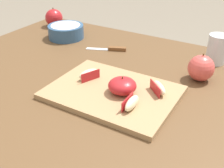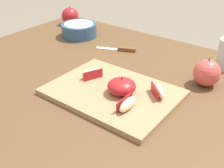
{
  "view_description": "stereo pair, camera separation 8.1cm",
  "coord_description": "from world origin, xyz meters",
  "px_view_note": "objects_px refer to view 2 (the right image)",
  "views": [
    {
      "loc": [
        0.36,
        -0.62,
        1.19
      ],
      "look_at": [
        -0.0,
        -0.02,
        0.78
      ],
      "focal_mm": 44.99,
      "sensor_mm": 36.0,
      "label": 1
    },
    {
      "loc": [
        0.42,
        -0.58,
        1.19
      ],
      "look_at": [
        -0.0,
        -0.02,
        0.78
      ],
      "focal_mm": 44.99,
      "sensor_mm": 36.0,
      "label": 2
    }
  ],
  "objects_px": {
    "apple_half_skin_up": "(122,86)",
    "apple_wedge_front": "(127,104)",
    "apple_wedge_middle": "(159,91)",
    "ceramic_fruit_bowl": "(79,30)",
    "whole_apple_crimson": "(70,16)",
    "whole_apple_pink_lady": "(207,73)",
    "paring_knife": "(123,49)",
    "cutting_board": "(112,92)",
    "apple_wedge_left": "(92,73)"
  },
  "relations": [
    {
      "from": "apple_half_skin_up",
      "to": "apple_wedge_front",
      "type": "distance_m",
      "value": 0.08
    },
    {
      "from": "apple_half_skin_up",
      "to": "paring_knife",
      "type": "height_order",
      "value": "apple_half_skin_up"
    },
    {
      "from": "cutting_board",
      "to": "whole_apple_crimson",
      "type": "bearing_deg",
      "value": 144.63
    },
    {
      "from": "cutting_board",
      "to": "whole_apple_pink_lady",
      "type": "relative_size",
      "value": 4.02
    },
    {
      "from": "cutting_board",
      "to": "apple_wedge_middle",
      "type": "relative_size",
      "value": 5.52
    },
    {
      "from": "cutting_board",
      "to": "paring_knife",
      "type": "distance_m",
      "value": 0.33
    },
    {
      "from": "apple_wedge_middle",
      "to": "whole_apple_crimson",
      "type": "xyz_separation_m",
      "value": [
        -0.68,
        0.34,
        0.01
      ]
    },
    {
      "from": "apple_wedge_middle",
      "to": "whole_apple_pink_lady",
      "type": "bearing_deg",
      "value": 65.69
    },
    {
      "from": "apple_half_skin_up",
      "to": "apple_wedge_front",
      "type": "height_order",
      "value": "apple_half_skin_up"
    },
    {
      "from": "paring_knife",
      "to": "ceramic_fruit_bowl",
      "type": "bearing_deg",
      "value": 176.7
    },
    {
      "from": "whole_apple_pink_lady",
      "to": "apple_half_skin_up",
      "type": "bearing_deg",
      "value": -127.02
    },
    {
      "from": "apple_half_skin_up",
      "to": "apple_wedge_left",
      "type": "distance_m",
      "value": 0.13
    },
    {
      "from": "apple_wedge_middle",
      "to": "apple_wedge_front",
      "type": "height_order",
      "value": "same"
    },
    {
      "from": "apple_wedge_middle",
      "to": "cutting_board",
      "type": "bearing_deg",
      "value": -155.46
    },
    {
      "from": "ceramic_fruit_bowl",
      "to": "paring_knife",
      "type": "bearing_deg",
      "value": -3.3
    },
    {
      "from": "apple_wedge_front",
      "to": "ceramic_fruit_bowl",
      "type": "distance_m",
      "value": 0.62
    },
    {
      "from": "apple_half_skin_up",
      "to": "whole_apple_crimson",
      "type": "height_order",
      "value": "whole_apple_crimson"
    },
    {
      "from": "whole_apple_pink_lady",
      "to": "ceramic_fruit_bowl",
      "type": "xyz_separation_m",
      "value": [
        -0.61,
        0.08,
        -0.01
      ]
    },
    {
      "from": "apple_wedge_middle",
      "to": "whole_apple_pink_lady",
      "type": "distance_m",
      "value": 0.18
    },
    {
      "from": "apple_wedge_middle",
      "to": "apple_wedge_front",
      "type": "distance_m",
      "value": 0.11
    },
    {
      "from": "apple_half_skin_up",
      "to": "whole_apple_pink_lady",
      "type": "xyz_separation_m",
      "value": [
        0.16,
        0.22,
        0.0
      ]
    },
    {
      "from": "paring_knife",
      "to": "whole_apple_pink_lady",
      "type": "relative_size",
      "value": 1.7
    },
    {
      "from": "cutting_board",
      "to": "paring_knife",
      "type": "relative_size",
      "value": 2.37
    },
    {
      "from": "apple_wedge_middle",
      "to": "ceramic_fruit_bowl",
      "type": "xyz_separation_m",
      "value": [
        -0.53,
        0.25,
        -0.0
      ]
    },
    {
      "from": "cutting_board",
      "to": "apple_half_skin_up",
      "type": "xyz_separation_m",
      "value": [
        0.03,
        0.0,
        0.03
      ]
    },
    {
      "from": "cutting_board",
      "to": "whole_apple_crimson",
      "type": "height_order",
      "value": "whole_apple_crimson"
    },
    {
      "from": "cutting_board",
      "to": "whole_apple_pink_lady",
      "type": "bearing_deg",
      "value": 48.32
    },
    {
      "from": "apple_wedge_front",
      "to": "whole_apple_pink_lady",
      "type": "relative_size",
      "value": 0.77
    },
    {
      "from": "apple_wedge_middle",
      "to": "ceramic_fruit_bowl",
      "type": "distance_m",
      "value": 0.59
    },
    {
      "from": "whole_apple_crimson",
      "to": "whole_apple_pink_lady",
      "type": "bearing_deg",
      "value": -13.16
    },
    {
      "from": "apple_half_skin_up",
      "to": "paring_knife",
      "type": "distance_m",
      "value": 0.35
    },
    {
      "from": "apple_wedge_left",
      "to": "apple_wedge_middle",
      "type": "height_order",
      "value": "same"
    },
    {
      "from": "apple_wedge_middle",
      "to": "whole_apple_pink_lady",
      "type": "height_order",
      "value": "whole_apple_pink_lady"
    },
    {
      "from": "cutting_board",
      "to": "apple_wedge_middle",
      "type": "distance_m",
      "value": 0.14
    },
    {
      "from": "whole_apple_crimson",
      "to": "apple_wedge_middle",
      "type": "bearing_deg",
      "value": -26.63
    },
    {
      "from": "paring_knife",
      "to": "ceramic_fruit_bowl",
      "type": "distance_m",
      "value": 0.25
    },
    {
      "from": "apple_wedge_front",
      "to": "paring_knife",
      "type": "height_order",
      "value": "apple_wedge_front"
    },
    {
      "from": "apple_wedge_middle",
      "to": "ceramic_fruit_bowl",
      "type": "height_order",
      "value": "ceramic_fruit_bowl"
    },
    {
      "from": "whole_apple_crimson",
      "to": "whole_apple_pink_lady",
      "type": "distance_m",
      "value": 0.78
    },
    {
      "from": "apple_wedge_middle",
      "to": "whole_apple_crimson",
      "type": "distance_m",
      "value": 0.76
    },
    {
      "from": "cutting_board",
      "to": "apple_wedge_front",
      "type": "height_order",
      "value": "apple_wedge_front"
    },
    {
      "from": "apple_wedge_middle",
      "to": "paring_knife",
      "type": "relative_size",
      "value": 0.43
    },
    {
      "from": "apple_wedge_left",
      "to": "apple_wedge_middle",
      "type": "relative_size",
      "value": 1.09
    },
    {
      "from": "whole_apple_pink_lady",
      "to": "apple_wedge_middle",
      "type": "bearing_deg",
      "value": -114.31
    },
    {
      "from": "apple_wedge_left",
      "to": "apple_half_skin_up",
      "type": "bearing_deg",
      "value": -8.7
    },
    {
      "from": "whole_apple_pink_lady",
      "to": "apple_wedge_left",
      "type": "bearing_deg",
      "value": -145.94
    },
    {
      "from": "apple_wedge_middle",
      "to": "paring_knife",
      "type": "height_order",
      "value": "apple_wedge_middle"
    },
    {
      "from": "apple_wedge_left",
      "to": "ceramic_fruit_bowl",
      "type": "distance_m",
      "value": 0.42
    },
    {
      "from": "apple_wedge_front",
      "to": "apple_wedge_middle",
      "type": "bearing_deg",
      "value": 73.74
    },
    {
      "from": "apple_wedge_front",
      "to": "ceramic_fruit_bowl",
      "type": "height_order",
      "value": "ceramic_fruit_bowl"
    }
  ]
}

